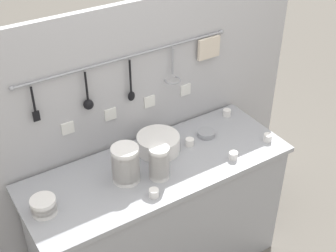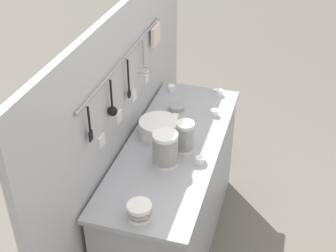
% 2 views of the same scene
% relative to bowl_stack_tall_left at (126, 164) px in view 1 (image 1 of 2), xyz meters
% --- Properties ---
extents(counter, '(1.54, 0.58, 0.85)m').
position_rel_bowl_stack_tall_left_xyz_m(counter, '(0.20, 0.01, -0.53)').
color(counter, '#9EA0A8').
rests_on(counter, ground).
extents(back_wall, '(2.34, 0.11, 1.69)m').
position_rel_bowl_stack_tall_left_xyz_m(back_wall, '(0.20, 0.33, -0.11)').
color(back_wall, '#B2B2B7').
rests_on(back_wall, ground).
extents(bowl_stack_tall_left, '(0.15, 0.15, 0.21)m').
position_rel_bowl_stack_tall_left_xyz_m(bowl_stack_tall_left, '(0.00, 0.00, 0.00)').
color(bowl_stack_tall_left, white).
rests_on(bowl_stack_tall_left, counter).
extents(bowl_stack_back_corner, '(0.11, 0.11, 0.20)m').
position_rel_bowl_stack_tall_left_xyz_m(bowl_stack_back_corner, '(0.16, -0.07, -0.01)').
color(bowl_stack_back_corner, white).
rests_on(bowl_stack_back_corner, counter).
extents(bowl_stack_short_front, '(0.13, 0.13, 0.09)m').
position_rel_bowl_stack_tall_left_xyz_m(bowl_stack_short_front, '(-0.46, -0.00, -0.06)').
color(bowl_stack_short_front, white).
rests_on(bowl_stack_short_front, counter).
extents(plate_stack, '(0.25, 0.25, 0.10)m').
position_rel_bowl_stack_tall_left_xyz_m(plate_stack, '(0.28, 0.13, -0.06)').
color(plate_stack, white).
rests_on(plate_stack, counter).
extents(steel_mixing_bowl, '(0.11, 0.11, 0.03)m').
position_rel_bowl_stack_tall_left_xyz_m(steel_mixing_bowl, '(0.60, 0.10, -0.09)').
color(steel_mixing_bowl, '#93969E').
rests_on(steel_mixing_bowl, counter).
extents(cup_back_right, '(0.05, 0.05, 0.04)m').
position_rel_bowl_stack_tall_left_xyz_m(cup_back_right, '(0.85, 0.20, -0.08)').
color(cup_back_right, white).
rests_on(cup_back_right, counter).
extents(cup_front_left, '(0.05, 0.05, 0.04)m').
position_rel_bowl_stack_tall_left_xyz_m(cup_front_left, '(0.60, -0.17, -0.08)').
color(cup_front_left, white).
rests_on(cup_front_left, counter).
extents(cup_beside_plates, '(0.05, 0.05, 0.04)m').
position_rel_bowl_stack_tall_left_xyz_m(cup_beside_plates, '(0.46, 0.07, -0.08)').
color(cup_beside_plates, white).
rests_on(cup_beside_plates, counter).
extents(cup_edge_far, '(0.05, 0.05, 0.04)m').
position_rel_bowl_stack_tall_left_xyz_m(cup_edge_far, '(0.88, -0.14, -0.08)').
color(cup_edge_far, white).
rests_on(cup_edge_far, counter).
extents(cup_front_right, '(0.05, 0.05, 0.04)m').
position_rel_bowl_stack_tall_left_xyz_m(cup_front_right, '(0.06, -0.19, -0.08)').
color(cup_front_right, white).
rests_on(cup_front_right, counter).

